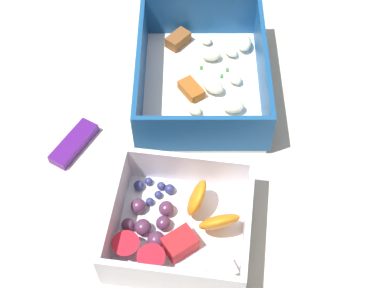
{
  "coord_description": "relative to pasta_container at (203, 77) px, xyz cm",
  "views": [
    {
      "loc": [
        -38.25,
        -5.17,
        54.73
      ],
      "look_at": [
        -1.89,
        -0.5,
        4.0
      ],
      "focal_mm": 49.15,
      "sensor_mm": 36.0,
      "label": 1
    }
  ],
  "objects": [
    {
      "name": "candy_bar",
      "position": [
        -11.57,
        14.57,
        -1.48
      ],
      "size": [
        7.38,
        4.92,
        1.2
      ],
      "primitive_type": "cube",
      "rotation": [
        0.0,
        0.0,
        -0.4
      ],
      "color": "#51197A",
      "rests_on": "table_surface"
    },
    {
      "name": "fruit_bowl",
      "position": [
        -21.81,
        0.15,
        -0.17
      ],
      "size": [
        13.94,
        14.84,
        5.41
      ],
      "rotation": [
        0.0,
        0.0,
        -0.01
      ],
      "color": "white",
      "rests_on": "table_surface"
    },
    {
      "name": "pasta_container",
      "position": [
        0.0,
        0.0,
        0.0
      ],
      "size": [
        23.35,
        19.05,
        6.73
      ],
      "rotation": [
        0.0,
        0.0,
        0.13
      ],
      "color": "white",
      "rests_on": "table_surface"
    },
    {
      "name": "table_surface",
      "position": [
        -8.92,
        0.58,
        -3.08
      ],
      "size": [
        80.0,
        80.0,
        2.0
      ],
      "primitive_type": "cube",
      "color": "beige",
      "rests_on": "ground"
    }
  ]
}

